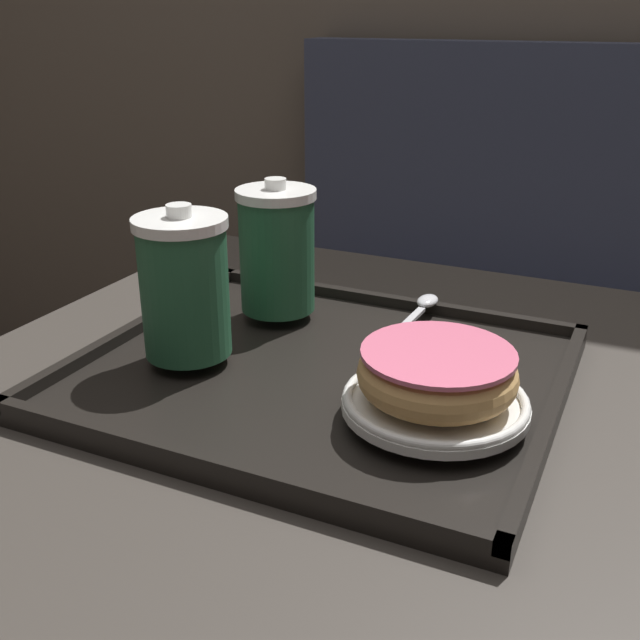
{
  "coord_description": "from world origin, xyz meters",
  "views": [
    {
      "loc": [
        0.24,
        -0.55,
        1.06
      ],
      "look_at": [
        -0.03,
        0.03,
        0.79
      ],
      "focal_mm": 42.0,
      "sensor_mm": 36.0,
      "label": 1
    }
  ],
  "objects_px": {
    "donut_chocolate_glazed": "(437,373)",
    "coffee_cup_rear": "(277,250)",
    "coffee_cup_front": "(184,286)",
    "spoon": "(420,309)"
  },
  "relations": [
    {
      "from": "donut_chocolate_glazed",
      "to": "spoon",
      "type": "relative_size",
      "value": 0.82
    },
    {
      "from": "coffee_cup_front",
      "to": "spoon",
      "type": "xyz_separation_m",
      "value": [
        0.17,
        0.19,
        -0.06
      ]
    },
    {
      "from": "coffee_cup_rear",
      "to": "donut_chocolate_glazed",
      "type": "xyz_separation_m",
      "value": [
        0.22,
        -0.15,
        -0.03
      ]
    },
    {
      "from": "donut_chocolate_glazed",
      "to": "coffee_cup_rear",
      "type": "bearing_deg",
      "value": 146.98
    },
    {
      "from": "coffee_cup_front",
      "to": "spoon",
      "type": "bearing_deg",
      "value": 48.02
    },
    {
      "from": "coffee_cup_front",
      "to": "coffee_cup_rear",
      "type": "relative_size",
      "value": 1.0
    },
    {
      "from": "coffee_cup_rear",
      "to": "donut_chocolate_glazed",
      "type": "relative_size",
      "value": 1.1
    },
    {
      "from": "spoon",
      "to": "donut_chocolate_glazed",
      "type": "bearing_deg",
      "value": -156.53
    },
    {
      "from": "donut_chocolate_glazed",
      "to": "spoon",
      "type": "xyz_separation_m",
      "value": [
        -0.08,
        0.2,
        -0.03
      ]
    },
    {
      "from": "coffee_cup_front",
      "to": "coffee_cup_rear",
      "type": "xyz_separation_m",
      "value": [
        0.02,
        0.14,
        -0.0
      ]
    }
  ]
}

